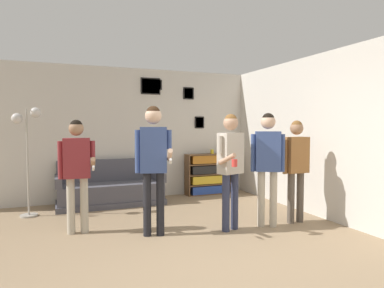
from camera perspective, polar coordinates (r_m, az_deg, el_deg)
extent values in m
plane|color=#937A5B|center=(3.87, 3.90, -20.02)|extent=(20.00, 20.00, 0.00)
cube|color=beige|center=(7.23, -9.45, 1.72)|extent=(7.39, 0.06, 2.70)
cube|color=black|center=(7.32, -6.92, 9.55)|extent=(0.42, 0.02, 0.34)
cube|color=gray|center=(7.31, -6.90, 9.55)|extent=(0.37, 0.01, 0.30)
cube|color=black|center=(7.35, -5.94, 9.81)|extent=(0.23, 0.02, 0.20)
cube|color=beige|center=(7.35, -5.93, 9.82)|extent=(0.19, 0.01, 0.16)
cube|color=black|center=(7.57, -0.59, 8.45)|extent=(0.24, 0.02, 0.26)
cube|color=beige|center=(7.56, -0.57, 8.45)|extent=(0.20, 0.01, 0.21)
cube|color=black|center=(7.63, 1.24, 3.62)|extent=(0.22, 0.02, 0.26)
cube|color=beige|center=(7.63, 1.26, 3.62)|extent=(0.17, 0.01, 0.21)
cube|color=beige|center=(6.54, 16.69, 1.49)|extent=(0.06, 6.23, 2.70)
cube|color=#4C4C56|center=(6.82, -13.32, -9.42)|extent=(1.99, 0.80, 0.10)
cube|color=#4C4C56|center=(6.78, -13.34, -7.68)|extent=(1.93, 0.74, 0.32)
cube|color=#4C4C56|center=(7.05, -13.78, -4.22)|extent=(1.93, 0.14, 0.42)
cube|color=#4C4C56|center=(6.67, -21.39, -5.81)|extent=(0.12, 0.74, 0.18)
cube|color=#4C4C56|center=(6.94, -5.66, -5.28)|extent=(0.12, 0.74, 0.18)
cube|color=brown|center=(7.41, -0.81, -5.22)|extent=(0.02, 0.30, 0.89)
cube|color=brown|center=(7.83, 6.26, -4.79)|extent=(0.02, 0.30, 0.89)
cube|color=brown|center=(7.74, 2.38, -4.87)|extent=(1.05, 0.01, 0.89)
cube|color=brown|center=(7.68, 2.82, -8.22)|extent=(1.01, 0.30, 0.02)
cube|color=brown|center=(7.56, 2.84, -1.74)|extent=(1.01, 0.30, 0.02)
cube|color=brown|center=(7.64, 2.82, -6.67)|extent=(1.01, 0.30, 0.02)
cube|color=brown|center=(7.61, 2.83, -5.01)|extent=(1.01, 0.30, 0.02)
cube|color=brown|center=(7.58, 2.83, -3.34)|extent=(1.01, 0.30, 0.02)
cube|color=#2847A3|center=(7.65, 2.85, -7.53)|extent=(0.87, 0.26, 0.17)
cube|color=gold|center=(7.61, 2.86, -5.87)|extent=(0.87, 0.26, 0.17)
cube|color=black|center=(7.58, 2.86, -4.20)|extent=(0.87, 0.26, 0.17)
cube|color=#B77023|center=(7.56, 2.87, -2.52)|extent=(0.87, 0.26, 0.17)
cylinder|color=#ADA89E|center=(6.45, -25.53, -10.69)|extent=(0.28, 0.28, 0.03)
cylinder|color=#ADA89E|center=(6.30, -25.72, -2.73)|extent=(0.03, 0.03, 1.76)
cylinder|color=#ADA89E|center=(6.27, -25.26, 5.05)|extent=(0.02, 0.16, 0.02)
sphere|color=silver|center=(6.27, -24.61, 4.79)|extent=(0.17, 0.17, 0.17)
cylinder|color=#ADA89E|center=(6.28, -26.52, 4.10)|extent=(0.02, 0.16, 0.02)
sphere|color=silver|center=(6.28, -27.15, 3.81)|extent=(0.17, 0.17, 0.17)
cylinder|color=#B7AD99|center=(5.15, -19.54, -9.71)|extent=(0.11, 0.11, 0.79)
cylinder|color=#B7AD99|center=(5.14, -17.51, -9.69)|extent=(0.11, 0.11, 0.79)
cube|color=maroon|center=(5.04, -18.66, -2.23)|extent=(0.37, 0.23, 0.56)
sphere|color=#997051|center=(5.02, -18.74, 2.46)|extent=(0.20, 0.20, 0.20)
sphere|color=black|center=(5.02, -18.75, 2.87)|extent=(0.17, 0.17, 0.17)
cylinder|color=maroon|center=(5.03, -16.23, -0.83)|extent=(0.07, 0.07, 0.24)
cylinder|color=#997051|center=(4.92, -16.17, -3.01)|extent=(0.08, 0.29, 0.18)
cylinder|color=white|center=(4.79, -16.12, -3.89)|extent=(0.04, 0.14, 0.09)
cylinder|color=maroon|center=(5.05, -21.09, -2.53)|extent=(0.07, 0.07, 0.52)
cylinder|color=black|center=(4.80, -7.49, -9.93)|extent=(0.11, 0.11, 0.88)
cylinder|color=black|center=(4.80, -5.30, -9.92)|extent=(0.11, 0.11, 0.88)
cube|color=#384C84|center=(4.69, -6.45, -0.96)|extent=(0.40, 0.29, 0.62)
sphere|color=#D1A889|center=(4.68, -6.48, 4.68)|extent=(0.23, 0.23, 0.23)
sphere|color=#382314|center=(4.68, -6.49, 5.16)|extent=(0.19, 0.19, 0.19)
cylinder|color=#384C84|center=(4.69, -3.83, 0.75)|extent=(0.07, 0.07, 0.26)
cylinder|color=#D1A889|center=(4.55, -3.72, -1.83)|extent=(0.14, 0.32, 0.19)
cylinder|color=white|center=(4.41, -3.62, -2.87)|extent=(0.07, 0.15, 0.09)
cylinder|color=#384C84|center=(4.69, -9.08, -1.24)|extent=(0.07, 0.07, 0.58)
cylinder|color=#2D334C|center=(4.98, 5.67, -9.72)|extent=(0.11, 0.11, 0.83)
cylinder|color=#2D334C|center=(5.11, 7.10, -9.41)|extent=(0.11, 0.11, 0.83)
cube|color=#BCB2A3|center=(4.94, 6.44, -1.53)|extent=(0.40, 0.30, 0.59)
sphere|color=tan|center=(4.92, 6.48, 3.52)|extent=(0.21, 0.21, 0.21)
sphere|color=brown|center=(4.92, 6.48, 3.96)|extent=(0.18, 0.18, 0.18)
cylinder|color=#BCB2A3|center=(5.10, 8.10, -1.65)|extent=(0.07, 0.07, 0.55)
cylinder|color=#BCB2A3|center=(4.78, 4.69, -0.12)|extent=(0.07, 0.07, 0.25)
cylinder|color=tan|center=(4.69, 5.86, -2.49)|extent=(0.16, 0.31, 0.19)
cylinder|color=red|center=(4.61, 7.10, -3.16)|extent=(0.08, 0.08, 0.10)
cylinder|color=#B7AD99|center=(5.30, 11.45, -8.94)|extent=(0.11, 0.11, 0.84)
cylinder|color=#B7AD99|center=(5.32, 13.40, -8.91)|extent=(0.11, 0.11, 0.84)
cube|color=#384C84|center=(5.21, 12.52, -1.20)|extent=(0.41, 0.34, 0.59)
sphere|color=#D1A889|center=(5.20, 12.57, 3.64)|extent=(0.22, 0.22, 0.22)
sphere|color=black|center=(5.20, 12.58, 4.06)|extent=(0.18, 0.18, 0.18)
cylinder|color=#384C84|center=(5.24, 14.84, -1.45)|extent=(0.07, 0.07, 0.56)
cylinder|color=#384C84|center=(5.19, 10.16, -1.44)|extent=(0.07, 0.07, 0.56)
cylinder|color=brown|center=(5.59, 16.17, -8.64)|extent=(0.11, 0.11, 0.79)
cylinder|color=brown|center=(5.71, 17.57, -8.43)|extent=(0.11, 0.11, 0.79)
cube|color=#936033|center=(5.55, 16.98, -1.74)|extent=(0.37, 0.21, 0.56)
sphere|color=#997051|center=(5.53, 17.05, 2.52)|extent=(0.20, 0.20, 0.20)
sphere|color=brown|center=(5.53, 17.06, 2.89)|extent=(0.17, 0.17, 0.17)
cylinder|color=#936033|center=(5.70, 18.62, -1.88)|extent=(0.07, 0.07, 0.52)
cylinder|color=#936033|center=(5.42, 15.26, -2.08)|extent=(0.07, 0.07, 0.52)
cylinder|color=brown|center=(6.10, -17.85, -10.67)|extent=(0.07, 0.07, 0.16)
cylinder|color=brown|center=(6.08, -17.87, -9.60)|extent=(0.03, 0.03, 0.07)
cylinder|color=yellow|center=(7.59, 3.37, -1.28)|extent=(0.07, 0.07, 0.09)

